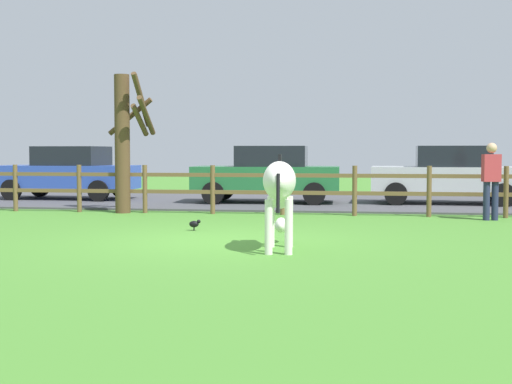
% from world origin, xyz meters
% --- Properties ---
extents(ground_plane, '(60.00, 60.00, 0.00)m').
position_xyz_m(ground_plane, '(0.00, 0.00, 0.00)').
color(ground_plane, '#47842D').
extents(parking_asphalt, '(28.00, 7.40, 0.05)m').
position_xyz_m(parking_asphalt, '(0.00, 9.30, 0.03)').
color(parking_asphalt, '#47474C').
rests_on(parking_asphalt, ground_plane).
extents(paddock_fence, '(21.49, 0.11, 1.14)m').
position_xyz_m(paddock_fence, '(-0.31, 5.00, 0.65)').
color(paddock_fence, brown).
rests_on(paddock_fence, ground_plane).
extents(bare_tree, '(1.23, 1.25, 3.28)m').
position_xyz_m(bare_tree, '(-3.22, 4.94, 1.79)').
color(bare_tree, '#513A23').
rests_on(bare_tree, ground_plane).
extents(zebra, '(0.60, 1.94, 1.41)m').
position_xyz_m(zebra, '(1.18, -0.90, 0.93)').
color(zebra, white).
rests_on(zebra, ground_plane).
extents(crow_on_grass, '(0.21, 0.10, 0.20)m').
position_xyz_m(crow_on_grass, '(-0.69, 1.44, 0.13)').
color(crow_on_grass, black).
rests_on(crow_on_grass, ground_plane).
extents(parked_car_green, '(4.06, 2.01, 1.56)m').
position_xyz_m(parked_car_green, '(-0.30, 8.26, 0.84)').
color(parked_car_green, '#236B38').
rests_on(parked_car_green, parking_asphalt).
extents(parked_car_blue, '(4.06, 2.00, 1.56)m').
position_xyz_m(parked_car_blue, '(-6.36, 8.81, 0.84)').
color(parked_car_blue, '#2D4CAD').
rests_on(parked_car_blue, parking_asphalt).
extents(parked_car_silver, '(4.04, 1.97, 1.56)m').
position_xyz_m(parked_car_silver, '(4.58, 8.58, 0.84)').
color(parked_car_silver, '#B7BABF').
rests_on(parked_car_silver, parking_asphalt).
extents(visitor_near_fence, '(0.39, 0.27, 1.64)m').
position_xyz_m(visitor_near_fence, '(5.02, 4.37, 0.91)').
color(visitor_near_fence, '#232847').
rests_on(visitor_near_fence, ground_plane).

